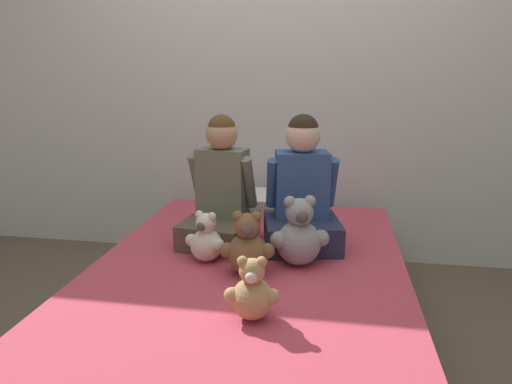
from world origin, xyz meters
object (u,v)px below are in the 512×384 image
at_px(child_on_left, 221,194).
at_px(teddy_bear_between_children, 247,248).
at_px(bed, 247,308).
at_px(teddy_bear_at_foot_of_bed, 252,293).
at_px(pillow_at_headboard, 272,203).
at_px(child_on_right, 302,195).
at_px(teddy_bear_held_by_left_child, 206,240).
at_px(teddy_bear_held_by_right_child, 299,236).

bearing_deg(child_on_left, teddy_bear_between_children, -53.08).
height_order(bed, teddy_bear_at_foot_of_bed, teddy_bear_at_foot_of_bed).
relative_size(child_on_left, pillow_at_headboard, 1.36).
distance_m(child_on_left, child_on_right, 0.40).
distance_m(child_on_left, teddy_bear_at_foot_of_bed, 0.79).
bearing_deg(teddy_bear_held_by_left_child, child_on_right, 48.06).
relative_size(child_on_left, child_on_right, 0.99).
height_order(child_on_right, teddy_bear_between_children, child_on_right).
relative_size(child_on_left, teddy_bear_at_foot_of_bed, 2.75).
xyz_separation_m(teddy_bear_between_children, pillow_at_headboard, (-0.01, 0.87, -0.06)).
distance_m(child_on_right, teddy_bear_held_by_right_child, 0.26).
relative_size(bed, child_on_left, 3.21).
height_order(teddy_bear_between_children, teddy_bear_at_foot_of_bed, teddy_bear_between_children).
distance_m(bed, teddy_bear_at_foot_of_bed, 0.51).
bearing_deg(child_on_right, bed, -135.86).
bearing_deg(teddy_bear_between_children, bed, 94.32).
xyz_separation_m(child_on_left, teddy_bear_between_children, (0.20, -0.37, -0.12)).
bearing_deg(pillow_at_headboard, child_on_right, -67.28).
distance_m(bed, pillow_at_headboard, 0.86).
relative_size(child_on_right, teddy_bear_between_children, 2.32).
bearing_deg(bed, teddy_bear_between_children, -78.13).
relative_size(child_on_left, teddy_bear_between_children, 2.29).
height_order(teddy_bear_held_by_left_child, teddy_bear_at_foot_of_bed, teddy_bear_held_by_left_child).
xyz_separation_m(child_on_right, pillow_at_headboard, (-0.21, 0.50, -0.20)).
distance_m(teddy_bear_between_children, teddy_bear_at_foot_of_bed, 0.36).
bearing_deg(teddy_bear_at_foot_of_bed, teddy_bear_between_children, 97.82).
bearing_deg(teddy_bear_between_children, teddy_bear_held_by_left_child, 146.57).
height_order(teddy_bear_between_children, pillow_at_headboard, teddy_bear_between_children).
bearing_deg(teddy_bear_at_foot_of_bed, teddy_bear_held_by_right_child, 70.40).
bearing_deg(child_on_left, child_on_right, 7.69).
xyz_separation_m(child_on_right, teddy_bear_at_foot_of_bed, (-0.12, -0.72, -0.16)).
distance_m(child_on_right, teddy_bear_at_foot_of_bed, 0.75).
relative_size(child_on_left, teddy_bear_held_by_right_child, 2.01).
bearing_deg(bed, child_on_left, 120.95).
xyz_separation_m(child_on_right, teddy_bear_between_children, (-0.20, -0.37, -0.14)).
bearing_deg(child_on_left, pillow_at_headboard, 77.53).
bearing_deg(teddy_bear_held_by_left_child, teddy_bear_between_children, -10.94).
height_order(bed, teddy_bear_held_by_left_child, teddy_bear_held_by_left_child).
bearing_deg(bed, teddy_bear_held_by_left_child, 166.48).
bearing_deg(teddy_bear_held_by_right_child, teddy_bear_held_by_left_child, 168.11).
bearing_deg(teddy_bear_held_by_left_child, bed, 1.42).
bearing_deg(child_on_right, pillow_at_headboard, 100.92).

